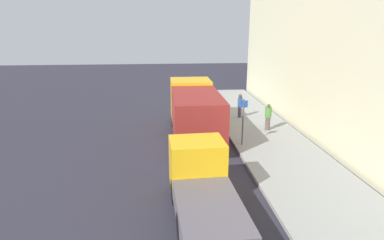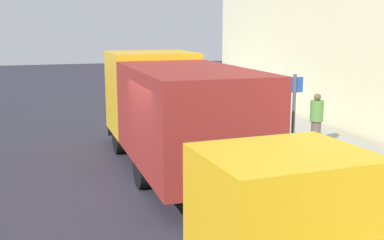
{
  "view_description": "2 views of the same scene",
  "coord_description": "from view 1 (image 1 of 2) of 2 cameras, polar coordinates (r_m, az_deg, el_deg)",
  "views": [
    {
      "loc": [
        -0.74,
        -16.18,
        6.25
      ],
      "look_at": [
        0.79,
        0.62,
        1.33
      ],
      "focal_mm": 30.21,
      "sensor_mm": 36.0,
      "label": 1
    },
    {
      "loc": [
        -2.28,
        -10.14,
        3.71
      ],
      "look_at": [
        0.85,
        -0.39,
        1.72
      ],
      "focal_mm": 44.9,
      "sensor_mm": 36.0,
      "label": 2
    }
  ],
  "objects": [
    {
      "name": "pedestrian_walking",
      "position": [
        20.03,
        13.28,
        0.61
      ],
      "size": [
        0.5,
        0.5,
        1.62
      ],
      "rotation": [
        0.0,
        0.0,
        3.5
      ],
      "color": "brown",
      "rests_on": "sidewalk"
    },
    {
      "name": "small_flatbed_truck",
      "position": [
        11.16,
        1.81,
        -11.51
      ],
      "size": [
        2.22,
        5.31,
        2.26
      ],
      "rotation": [
        0.0,
        0.0,
        0.05
      ],
      "color": "yellow",
      "rests_on": "ground"
    },
    {
      "name": "ground",
      "position": [
        17.36,
        -2.42,
        -4.86
      ],
      "size": [
        80.0,
        80.0,
        0.0
      ],
      "primitive_type": "plane",
      "color": "#2C2A35"
    },
    {
      "name": "pedestrian_standing",
      "position": [
        22.45,
        8.47,
        2.65
      ],
      "size": [
        0.43,
        0.43,
        1.65
      ],
      "rotation": [
        0.0,
        0.0,
        5.87
      ],
      "color": "#513B57",
      "rests_on": "sidewalk"
    },
    {
      "name": "large_utility_truck",
      "position": [
        18.63,
        0.41,
        1.94
      ],
      "size": [
        2.54,
        7.66,
        2.96
      ],
      "rotation": [
        0.0,
        0.0,
        0.0
      ],
      "color": "gold",
      "rests_on": "ground"
    },
    {
      "name": "street_sign_post",
      "position": [
        17.04,
        9.0,
        0.3
      ],
      "size": [
        0.44,
        0.08,
        2.48
      ],
      "color": "#4C5156",
      "rests_on": "sidewalk"
    },
    {
      "name": "building_facade",
      "position": [
        18.32,
        23.19,
        12.26
      ],
      "size": [
        0.5,
        30.0,
        10.76
      ],
      "primitive_type": "cube",
      "color": "beige",
      "rests_on": "ground"
    },
    {
      "name": "sidewalk",
      "position": [
        18.3,
        13.96,
        -3.97
      ],
      "size": [
        4.31,
        30.0,
        0.15
      ],
      "primitive_type": "cube",
      "color": "#969997",
      "rests_on": "ground"
    }
  ]
}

